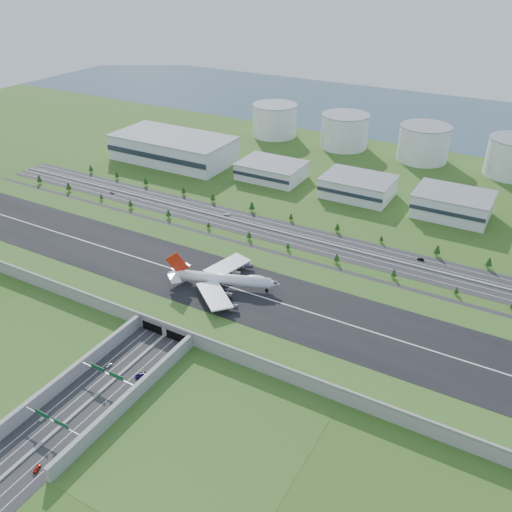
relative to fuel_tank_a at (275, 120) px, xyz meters
The scene contains 23 objects.
ground 332.88m from the fuel_tank_a, 68.84° to the right, with size 1200.00×1200.00×0.00m, color #305C1C.
airfield_deck 332.76m from the fuel_tank_a, 68.84° to the right, with size 520.00×100.00×9.20m.
underpass_road 426.88m from the fuel_tank_a, 73.66° to the right, with size 38.80×120.40×8.00m.
sign_gantry_near 422.58m from the fuel_tank_a, 73.50° to the right, with size 38.70×0.70×9.80m.
sign_gantry_far 456.23m from the fuel_tank_a, 74.75° to the right, with size 38.70×0.70×9.80m.
north_expressway 246.84m from the fuel_tank_a, 60.83° to the right, with size 560.00×36.00×0.12m, color #28282B.
tree_row 242.62m from the fuel_tank_a, 60.99° to the right, with size 500.77×48.70×8.46m.
hangar_west 134.72m from the fuel_tank_a, 111.80° to the right, with size 120.00×60.00×25.00m, color silver.
hangar_mid_a 134.54m from the fuel_tank_a, 63.43° to the right, with size 58.00×42.00×15.00m, color silver.
hangar_mid_b 188.43m from the fuel_tank_a, 39.61° to the right, with size 58.00×42.00×17.00m, color silver.
hangar_mid_c 255.13m from the fuel_tank_a, 28.07° to the right, with size 58.00×42.00×19.00m, color silver.
fuel_tank_a is the anchor object (origin of this frame).
fuel_tank_b 85.00m from the fuel_tank_a, ahead, with size 50.00×50.00×35.00m, color silver.
fuel_tank_c 170.00m from the fuel_tank_a, ahead, with size 50.00×50.00×35.00m, color silver.
bay_water 208.82m from the fuel_tank_a, 54.78° to the left, with size 1200.00×260.00×0.06m, color #324F60.
boeing_747 337.38m from the fuel_tank_a, 67.55° to the right, with size 68.22×63.38×21.96m.
car_0 410.46m from the fuel_tank_a, 74.36° to the right, with size 1.65×4.10×1.40m, color silver.
car_1 450.67m from the fuel_tank_a, 75.97° to the right, with size 1.50×4.30×1.42m, color silver.
car_2 413.79m from the fuel_tank_a, 71.65° to the right, with size 2.86×6.20×1.72m, color #100D42.
car_3 476.05m from the fuel_tank_a, 74.26° to the right, with size 1.92×4.71×1.37m, color #A31C0F.
car_4 226.88m from the fuel_tank_a, 101.69° to the right, with size 1.82×4.54×1.55m, color #5E5C62.
car_5 303.35m from the fuel_tank_a, 42.59° to the right, with size 1.61×4.63×1.53m, color black.
car_7 220.60m from the fuel_tank_a, 72.31° to the right, with size 2.13×5.23×1.52m, color white.
Camera 1 is at (163.44, -235.22, 189.72)m, focal length 38.00 mm.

